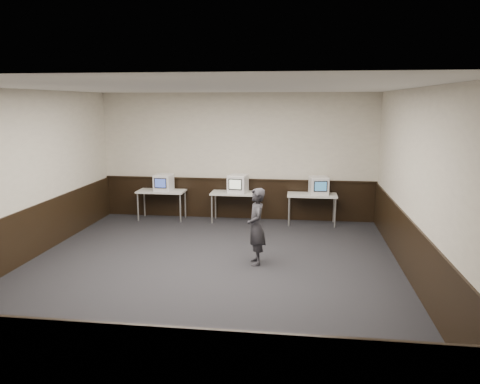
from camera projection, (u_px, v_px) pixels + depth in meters
The scene contains 18 objects.
floor at pixel (207, 272), 8.29m from camera, with size 8.00×8.00×0.00m, color black.
ceiling at pixel (204, 87), 7.68m from camera, with size 8.00×8.00×0.00m, color white.
back_wall at pixel (237, 157), 11.88m from camera, with size 7.00×7.00×0.00m, color beige.
front_wall at pixel (113, 261), 4.09m from camera, with size 7.00×7.00×0.00m, color beige.
left_wall at pixel (15, 179), 8.44m from camera, with size 8.00×8.00×0.00m, color beige.
right_wall at pixel (418, 188), 7.54m from camera, with size 8.00×8.00×0.00m, color beige.
wainscot_back at pixel (237, 199), 12.07m from camera, with size 6.98×0.04×1.00m, color black.
wainscot_front at pixel (120, 373), 4.32m from camera, with size 6.98×0.04×1.00m, color black.
wainscot_left at pixel (22, 238), 8.64m from camera, with size 0.04×7.98×1.00m, color black.
wainscot_right at pixel (412, 253), 7.75m from camera, with size 0.04×7.98×1.00m, color black.
wainscot_rail at pixel (237, 179), 11.95m from camera, with size 6.98×0.06×0.04m, color black.
desk_left at pixel (162, 193), 11.91m from camera, with size 1.20×0.60×0.75m.
desk_center at pixel (235, 195), 11.67m from camera, with size 1.20×0.60×0.75m.
desk_right at pixel (312, 197), 11.42m from camera, with size 1.20×0.60×0.75m.
emac_left at pixel (164, 183), 11.82m from camera, with size 0.45×0.48×0.42m.
emac_center at pixel (238, 184), 11.58m from camera, with size 0.51×0.53×0.45m.
emac_right at pixel (319, 186), 11.36m from camera, with size 0.50×0.52×0.43m.
person at pixel (256, 226), 8.59m from camera, with size 0.52×0.34×1.43m, color #29282E.
Camera 1 is at (1.61, -7.73, 2.97)m, focal length 35.00 mm.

